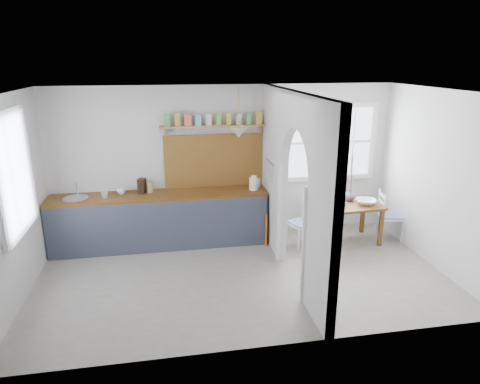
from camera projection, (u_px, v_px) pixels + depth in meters
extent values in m
cube|color=gray|center=(242.00, 276.00, 6.17)|extent=(5.80, 3.20, 0.01)
cube|color=silver|center=(243.00, 92.00, 5.39)|extent=(5.80, 3.20, 0.01)
cube|color=silver|center=(225.00, 163.00, 7.28)|extent=(5.80, 0.01, 2.60)
cube|color=silver|center=(271.00, 236.00, 4.28)|extent=(5.80, 0.01, 2.60)
cube|color=silver|center=(12.00, 202.00, 5.29)|extent=(0.01, 3.20, 2.60)
cube|color=silver|center=(437.00, 180.00, 6.26)|extent=(0.01, 3.20, 2.60)
cube|color=silver|center=(323.00, 218.00, 4.77)|extent=(0.12, 0.80, 2.60)
cube|color=silver|center=(274.00, 170.00, 6.83)|extent=(0.12, 1.20, 2.60)
cube|color=silver|center=(299.00, 134.00, 5.48)|extent=(0.12, 1.20, 1.05)
cube|color=brown|center=(160.00, 195.00, 6.94)|extent=(3.50, 0.60, 0.05)
cube|color=#535969|center=(161.00, 228.00, 6.80)|extent=(3.50, 0.03, 0.85)
cube|color=black|center=(161.00, 220.00, 7.12)|extent=(3.46, 0.45, 0.85)
cylinder|color=silver|center=(76.00, 199.00, 6.71)|extent=(0.40, 0.40, 0.02)
cube|color=brown|center=(214.00, 161.00, 7.21)|extent=(1.65, 0.03, 0.90)
cube|color=#AD7D4E|center=(214.00, 126.00, 6.95)|extent=(1.75, 0.20, 0.03)
cube|color=green|center=(167.00, 121.00, 6.79)|extent=(0.09, 0.09, 0.18)
cube|color=#AF8C30|center=(177.00, 120.00, 6.82)|extent=(0.09, 0.09, 0.18)
cube|color=#D35A37|center=(188.00, 120.00, 6.85)|extent=(0.09, 0.09, 0.18)
cube|color=#46ACB7|center=(198.00, 120.00, 6.88)|extent=(0.09, 0.09, 0.18)
cube|color=beige|center=(208.00, 120.00, 6.90)|extent=(0.09, 0.09, 0.18)
cube|color=#5A9635|center=(218.00, 119.00, 6.93)|extent=(0.09, 0.09, 0.18)
cube|color=gold|center=(229.00, 119.00, 6.96)|extent=(0.09, 0.09, 0.18)
cube|color=#A998B0|center=(239.00, 119.00, 6.99)|extent=(0.09, 0.09, 0.18)
cube|color=green|center=(248.00, 119.00, 7.01)|extent=(0.09, 0.09, 0.18)
cube|color=#AF8C30|center=(258.00, 118.00, 7.04)|extent=(0.09, 0.09, 0.18)
cone|color=white|center=(239.00, 133.00, 6.71)|extent=(0.26, 0.26, 0.16)
cylinder|color=silver|center=(270.00, 162.00, 6.68)|extent=(0.02, 0.50, 0.02)
imported|color=silver|center=(105.00, 195.00, 6.71)|extent=(0.13, 0.13, 0.10)
imported|color=white|center=(121.00, 191.00, 6.90)|extent=(0.17, 0.17, 0.11)
cube|color=black|center=(142.00, 186.00, 6.95)|extent=(0.15, 0.18, 0.24)
cylinder|color=#99935C|center=(150.00, 187.00, 6.99)|extent=(0.12, 0.12, 0.17)
cube|color=#DB4289|center=(266.00, 230.00, 7.09)|extent=(0.02, 0.03, 0.55)
cube|color=#C9670A|center=(266.00, 232.00, 7.08)|extent=(0.02, 0.03, 0.54)
imported|color=white|center=(366.00, 202.00, 7.13)|extent=(0.43, 0.43, 0.08)
imported|color=#74A16D|center=(344.00, 205.00, 6.94)|extent=(0.12, 0.12, 0.09)
cylinder|color=#2A2928|center=(326.00, 207.00, 6.98)|extent=(0.19, 0.19, 0.01)
imported|color=#5D456B|center=(349.00, 195.00, 7.29)|extent=(0.23, 0.23, 0.20)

